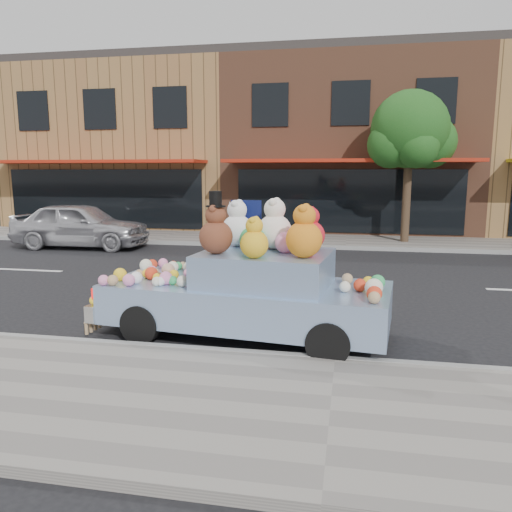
# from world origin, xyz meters

# --- Properties ---
(ground) EXTENTS (120.00, 120.00, 0.00)m
(ground) POSITION_xyz_m (0.00, 0.00, 0.00)
(ground) COLOR black
(ground) RESTS_ON ground
(near_sidewalk) EXTENTS (60.00, 3.00, 0.12)m
(near_sidewalk) POSITION_xyz_m (0.00, -6.50, 0.06)
(near_sidewalk) COLOR gray
(near_sidewalk) RESTS_ON ground
(far_sidewalk) EXTENTS (60.00, 3.00, 0.12)m
(far_sidewalk) POSITION_xyz_m (0.00, 6.50, 0.06)
(far_sidewalk) COLOR gray
(far_sidewalk) RESTS_ON ground
(near_kerb) EXTENTS (60.00, 0.12, 0.13)m
(near_kerb) POSITION_xyz_m (0.00, -5.00, 0.07)
(near_kerb) COLOR gray
(near_kerb) RESTS_ON ground
(far_kerb) EXTENTS (60.00, 0.12, 0.13)m
(far_kerb) POSITION_xyz_m (0.00, 5.00, 0.07)
(far_kerb) COLOR gray
(far_kerb) RESTS_ON ground
(storefront_left) EXTENTS (10.00, 9.80, 7.30)m
(storefront_left) POSITION_xyz_m (-10.00, 11.97, 3.64)
(storefront_left) COLOR olive
(storefront_left) RESTS_ON ground
(storefront_mid) EXTENTS (10.00, 9.80, 7.30)m
(storefront_mid) POSITION_xyz_m (0.00, 11.97, 3.64)
(storefront_mid) COLOR brown
(storefront_mid) RESTS_ON ground
(street_tree) EXTENTS (3.00, 2.70, 5.22)m
(street_tree) POSITION_xyz_m (2.03, 6.55, 3.69)
(street_tree) COLOR #38281C
(street_tree) RESTS_ON ground
(car_silver) EXTENTS (4.52, 1.93, 1.52)m
(car_silver) POSITION_xyz_m (-8.71, 3.79, 0.76)
(car_silver) COLOR silver
(car_silver) RESTS_ON ground
(art_car) EXTENTS (4.65, 2.22, 2.27)m
(art_car) POSITION_xyz_m (-1.36, -4.06, 0.81)
(art_car) COLOR black
(art_car) RESTS_ON ground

